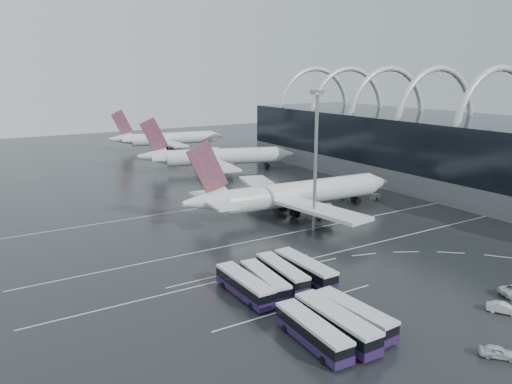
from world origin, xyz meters
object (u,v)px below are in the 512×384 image
bus_row_near_a (245,285)px  gse_cart_belly_d (375,197)px  bus_row_far_c (354,315)px  airliner_main (292,195)px  floodlight_mast (316,144)px  bus_row_near_b (265,281)px  van_curve_b (498,352)px  airliner_gate_c (167,139)px  bus_row_far_b (336,323)px  bus_row_near_d (305,269)px  bus_row_near_c (282,273)px  bus_row_far_a (312,332)px  gse_cart_belly_b (340,197)px  airliner_gate_b (215,157)px  gse_cart_belly_c (317,217)px  van_curve_c (503,308)px

bus_row_near_a → gse_cart_belly_d: bearing=-61.3°
bus_row_near_a → bus_row_far_c: (7.70, -15.73, -0.03)m
airliner_main → floodlight_mast: 18.73m
bus_row_near_a → bus_row_near_b: size_ratio=1.04×
bus_row_far_c → van_curve_b: (9.61, -14.48, -1.03)m
airliner_gate_c → bus_row_near_a: size_ratio=3.78×
airliner_gate_c → gse_cart_belly_d: bearing=-73.1°
airliner_main → airliner_gate_c: 111.81m
bus_row_far_b → gse_cart_belly_d: size_ratio=5.61×
bus_row_near_a → gse_cart_belly_d: size_ratio=5.22×
bus_row_near_d → bus_row_far_b: (-7.53, -16.53, 0.07)m
bus_row_near_c → bus_row_far_a: (-7.32, -17.28, 0.04)m
airliner_gate_c → bus_row_far_b: airliner_gate_c is taller
bus_row_near_d → bus_row_far_b: size_ratio=0.96×
airliner_main → bus_row_near_a: bearing=-131.1°
bus_row_near_b → bus_row_near_d: bearing=-82.8°
bus_row_far_c → gse_cart_belly_b: bus_row_far_c is taller
bus_row_near_c → gse_cart_belly_d: bearing=-54.0°
bus_row_far_a → van_curve_b: bus_row_far_a is taller
bus_row_near_b → van_curve_b: (13.71, -30.17, -0.96)m
gse_cart_belly_d → van_curve_b: bearing=-123.9°
bus_row_near_d → bus_row_far_a: (-11.32, -16.49, -0.06)m
airliner_main → airliner_gate_c: size_ratio=1.14×
bus_row_far_b → gse_cart_belly_d: bus_row_far_b is taller
airliner_gate_b → airliner_gate_c: airliner_gate_b is taller
bus_row_near_a → bus_row_far_b: bearing=-166.1°
bus_row_near_b → bus_row_near_d: bus_row_near_d is taller
floodlight_mast → gse_cart_belly_c: 19.76m
bus_row_far_b → gse_cart_belly_b: bearing=-40.6°
bus_row_far_c → bus_row_near_d: bearing=-16.6°
bus_row_near_a → bus_row_near_c: size_ratio=1.01×
bus_row_near_a → bus_row_near_c: (7.57, 1.00, -0.05)m
airliner_gate_c → bus_row_near_b: (-41.36, -143.56, -2.75)m
van_curve_c → gse_cart_belly_b: size_ratio=1.92×
van_curve_c → floodlight_mast: (0.60, 43.94, 17.85)m
airliner_gate_b → gse_cart_belly_b: airliner_gate_b is taller
bus_row_near_c → bus_row_near_d: bearing=-96.4°
airliner_gate_c → bus_row_near_b: bearing=-96.6°
van_curve_b → gse_cart_belly_d: bearing=14.0°
airliner_main → bus_row_far_c: size_ratio=4.34×
bus_row_near_d → floodlight_mast: 31.35m
airliner_gate_c → bus_row_far_b: 165.00m
bus_row_near_b → floodlight_mast: 36.62m
airliner_gate_b → van_curve_c: airliner_gate_b is taller
airliner_gate_b → gse_cart_belly_d: size_ratio=20.82×
bus_row_far_a → gse_cart_belly_d: (59.12, 48.77, -1.08)m
bus_row_near_d → bus_row_far_b: bearing=155.7°
bus_row_near_c → bus_row_near_d: (4.01, -0.79, 0.10)m
bus_row_near_d → gse_cart_belly_c: bus_row_near_d is taller
airliner_gate_b → bus_row_near_b: size_ratio=4.16×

